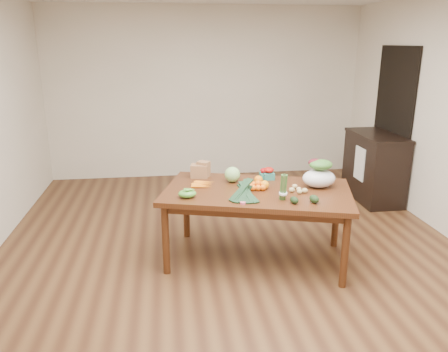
{
  "coord_description": "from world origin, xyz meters",
  "views": [
    {
      "loc": [
        -0.65,
        -4.06,
        2.14
      ],
      "look_at": [
        -0.1,
        0.0,
        0.88
      ],
      "focal_mm": 35.0,
      "sensor_mm": 36.0,
      "label": 1
    }
  ],
  "objects": [
    {
      "name": "floor",
      "position": [
        0.0,
        0.0,
        0.0
      ],
      "size": [
        6.0,
        6.0,
        0.0
      ],
      "primitive_type": "plane",
      "color": "brown",
      "rests_on": "ground"
    },
    {
      "name": "room_walls",
      "position": [
        0.0,
        0.0,
        1.35
      ],
      "size": [
        5.02,
        6.02,
        2.7
      ],
      "color": "silver",
      "rests_on": "floor"
    },
    {
      "name": "dining_table",
      "position": [
        0.22,
        -0.07,
        0.38
      ],
      "size": [
        2.02,
        1.47,
        0.75
      ],
      "primitive_type": "cube",
      "rotation": [
        0.0,
        0.0,
        -0.28
      ],
      "color": "#492011",
      "rests_on": "floor"
    },
    {
      "name": "doorway_dark",
      "position": [
        2.48,
        1.6,
        1.05
      ],
      "size": [
        0.02,
        1.0,
        2.1
      ],
      "primitive_type": "cube",
      "color": "black",
      "rests_on": "floor"
    },
    {
      "name": "cabinet",
      "position": [
        2.22,
        1.48,
        0.47
      ],
      "size": [
        0.52,
        1.02,
        0.94
      ],
      "primitive_type": "cube",
      "color": "black",
      "rests_on": "floor"
    },
    {
      "name": "dish_towel",
      "position": [
        1.96,
        1.4,
        0.55
      ],
      "size": [
        0.02,
        0.28,
        0.45
      ],
      "primitive_type": "cube",
      "color": "white",
      "rests_on": "cabinet"
    },
    {
      "name": "paper_bag",
      "position": [
        -0.31,
        0.42,
        0.84
      ],
      "size": [
        0.29,
        0.26,
        0.17
      ],
      "primitive_type": null,
      "rotation": [
        0.0,
        0.0,
        -0.28
      ],
      "color": "#9F6C47",
      "rests_on": "dining_table"
    },
    {
      "name": "cabbage",
      "position": [
        0.02,
        0.21,
        0.83
      ],
      "size": [
        0.16,
        0.16,
        0.16
      ],
      "primitive_type": "sphere",
      "color": "#97CD76",
      "rests_on": "dining_table"
    },
    {
      "name": "strawberry_basket_a",
      "position": [
        0.37,
        0.29,
        0.79
      ],
      "size": [
        0.12,
        0.12,
        0.09
      ],
      "primitive_type": null,
      "rotation": [
        0.0,
        0.0,
        -0.28
      ],
      "color": "#B20B11",
      "rests_on": "dining_table"
    },
    {
      "name": "strawberry_basket_b",
      "position": [
        0.41,
        0.26,
        0.8
      ],
      "size": [
        0.14,
        0.14,
        0.1
      ],
      "primitive_type": null,
      "rotation": [
        0.0,
        0.0,
        -0.28
      ],
      "color": "#B51C0C",
      "rests_on": "dining_table"
    },
    {
      "name": "orange_a",
      "position": [
        0.15,
        0.05,
        0.79
      ],
      "size": [
        0.08,
        0.08,
        0.08
      ],
      "primitive_type": "sphere",
      "color": "orange",
      "rests_on": "dining_table"
    },
    {
      "name": "orange_b",
      "position": [
        0.27,
        0.11,
        0.79
      ],
      "size": [
        0.09,
        0.09,
        0.09
      ],
      "primitive_type": "sphere",
      "color": "orange",
      "rests_on": "dining_table"
    },
    {
      "name": "orange_c",
      "position": [
        0.3,
        -0.05,
        0.79
      ],
      "size": [
        0.09,
        0.09,
        0.09
      ],
      "primitive_type": "sphere",
      "color": "orange",
      "rests_on": "dining_table"
    },
    {
      "name": "mandarin_cluster",
      "position": [
        0.23,
        -0.06,
        0.8
      ],
      "size": [
        0.22,
        0.22,
        0.1
      ],
      "primitive_type": null,
      "rotation": [
        0.0,
        0.0,
        -0.28
      ],
      "color": "orange",
      "rests_on": "dining_table"
    },
    {
      "name": "carrots",
      "position": [
        -0.29,
        0.14,
        0.76
      ],
      "size": [
        0.27,
        0.27,
        0.03
      ],
      "primitive_type": null,
      "rotation": [
        0.0,
        0.0,
        -0.28
      ],
      "color": "orange",
      "rests_on": "dining_table"
    },
    {
      "name": "snap_pea_bag",
      "position": [
        -0.47,
        -0.2,
        0.79
      ],
      "size": [
        0.17,
        0.13,
        0.08
      ],
      "primitive_type": "ellipsoid",
      "color": "#569D35",
      "rests_on": "dining_table"
    },
    {
      "name": "kale_bunch",
      "position": [
        0.04,
        -0.34,
        0.83
      ],
      "size": [
        0.42,
        0.47,
        0.16
      ],
      "primitive_type": null,
      "rotation": [
        0.0,
        0.0,
        -0.28
      ],
      "color": "black",
      "rests_on": "dining_table"
    },
    {
      "name": "asparagus_bundle",
      "position": [
        0.39,
        -0.39,
        0.88
      ],
      "size": [
        0.11,
        0.13,
        0.26
      ],
      "primitive_type": null,
      "rotation": [
        0.15,
        0.0,
        -0.28
      ],
      "color": "#4F803A",
      "rests_on": "dining_table"
    },
    {
      "name": "potato_a",
      "position": [
        0.54,
        -0.18,
        0.77
      ],
      "size": [
        0.06,
        0.05,
        0.05
      ],
      "primitive_type": "ellipsoid",
      "color": "tan",
      "rests_on": "dining_table"
    },
    {
      "name": "potato_b",
      "position": [
        0.6,
        -0.24,
        0.77
      ],
      "size": [
        0.05,
        0.05,
        0.05
      ],
      "primitive_type": "ellipsoid",
      "color": "#CABF75",
      "rests_on": "dining_table"
    },
    {
      "name": "potato_c",
      "position": [
        0.61,
        -0.17,
        0.77
      ],
      "size": [
        0.05,
        0.04,
        0.04
      ],
      "primitive_type": "ellipsoid",
      "color": "#D5BE7B",
      "rests_on": "dining_table"
    },
    {
      "name": "potato_d",
      "position": [
        0.6,
        -0.08,
        0.77
      ],
      "size": [
        0.05,
        0.05,
        0.05
      ],
      "primitive_type": "ellipsoid",
      "color": "tan",
      "rests_on": "dining_table"
    },
    {
      "name": "potato_e",
      "position": [
        0.65,
        -0.22,
        0.77
      ],
      "size": [
        0.06,
        0.05,
        0.05
      ],
      "primitive_type": "ellipsoid",
      "color": "tan",
      "rests_on": "dining_table"
    },
    {
      "name": "avocado_a",
      "position": [
        0.47,
        -0.49,
        0.78
      ],
      "size": [
        0.09,
        0.11,
        0.07
      ],
      "primitive_type": "ellipsoid",
      "rotation": [
        0.0,
        0.0,
        0.3
      ],
      "color": "black",
      "rests_on": "dining_table"
    },
    {
      "name": "avocado_b",
      "position": [
        0.66,
        -0.49,
        0.79
      ],
      "size": [
        0.1,
        0.13,
        0.07
      ],
      "primitive_type": "ellipsoid",
      "rotation": [
        0.0,
        0.0,
        0.3
      ],
      "color": "black",
      "rests_on": "dining_table"
    },
    {
      "name": "salad_bag",
      "position": [
        0.85,
        -0.07,
        0.88
      ],
      "size": [
        0.39,
        0.33,
        0.26
      ],
      "primitive_type": null,
      "rotation": [
        0.0,
        0.0,
        -0.28
      ],
      "color": "white",
      "rests_on": "dining_table"
    }
  ]
}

